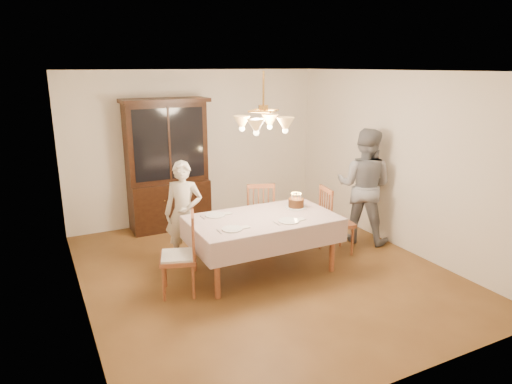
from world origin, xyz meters
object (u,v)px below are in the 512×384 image
china_hutch (168,167)px  birthday_cake (296,203)px  chair_far_side (260,217)px  elderly_woman (184,213)px  dining_table (263,223)px

china_hutch → birthday_cake: china_hutch is taller
chair_far_side → birthday_cake: 0.83m
china_hutch → elderly_woman: size_ratio=1.50×
china_hutch → elderly_woman: china_hutch is taller
chair_far_side → birthday_cake: bearing=-74.4°
chair_far_side → elderly_woman: bearing=-173.3°
elderly_woman → birthday_cake: 1.55m
china_hutch → chair_far_side: size_ratio=2.16×
china_hutch → elderly_woman: bearing=-98.7°
birthday_cake → elderly_woman: bearing=158.3°
china_hutch → chair_far_side: 1.81m
china_hutch → dining_table: bearing=-75.0°
china_hutch → birthday_cake: 2.43m
dining_table → china_hutch: 2.36m
dining_table → birthday_cake: (0.60, 0.16, 0.14)m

